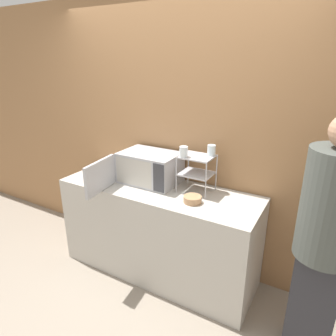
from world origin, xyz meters
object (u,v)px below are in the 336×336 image
Objects in this scene: dish_rack at (197,166)px; glass_front_left at (184,152)px; microwave at (148,168)px; bowl at (192,199)px; person at (327,233)px; glass_back_right at (211,150)px.

glass_front_left is at bearing -138.82° from dish_rack.
glass_front_left is (-0.09, -0.08, 0.14)m from dish_rack.
dish_rack is (0.49, 0.05, 0.09)m from microwave.
glass_front_left is 0.41m from bowl.
dish_rack is 1.13m from person.
dish_rack is 0.32m from bowl.
glass_front_left and glass_back_right have the same top height.
person is (1.07, -0.32, -0.17)m from dish_rack.
bowl is at bearing -41.75° from glass_front_left.
glass_front_left reaches higher than dish_rack.
glass_back_right reaches higher than bowl.
glass_back_right is at bearing 12.85° from microwave.
dish_rack is 3.58× the size of glass_back_right.
person is (0.99, -0.09, 0.04)m from bowl.
microwave is at bearing -173.69° from dish_rack.
person reaches higher than glass_back_right.
person reaches higher than glass_front_left.
glass_back_right is 1.09m from person.
glass_back_right is at bearing 40.09° from glass_front_left.
microwave reaches higher than bowl.
glass_front_left is at bearing 168.35° from person.
bowl is (-0.02, -0.31, -0.35)m from glass_back_right.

